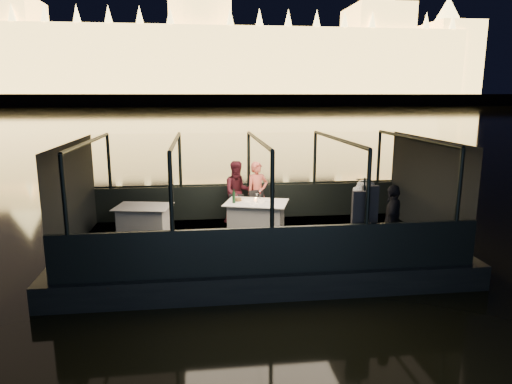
{
  "coord_description": "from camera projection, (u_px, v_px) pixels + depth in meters",
  "views": [
    {
      "loc": [
        -1.27,
        -9.93,
        3.77
      ],
      "look_at": [
        0.0,
        0.4,
        1.55
      ],
      "focal_mm": 32.0,
      "sensor_mm": 36.0,
      "label": 1
    }
  ],
  "objects": [
    {
      "name": "wine_glass_red",
      "position": [
        260.0,
        195.0,
        11.19
      ],
      "size": [
        0.07,
        0.07,
        0.2
      ],
      "primitive_type": null,
      "rotation": [
        0.0,
        0.0,
        0.0
      ],
      "color": "white",
      "rests_on": "dining_table_central"
    },
    {
      "name": "wine_glass_white",
      "position": [
        234.0,
        199.0,
        10.82
      ],
      "size": [
        0.08,
        0.08,
        0.21
      ],
      "primitive_type": null,
      "rotation": [
        0.0,
        0.0,
        -0.16
      ],
      "color": "silver",
      "rests_on": "dining_table_central"
    },
    {
      "name": "cabin_glass_port",
      "position": [
        249.0,
        159.0,
        12.08
      ],
      "size": [
        8.0,
        0.02,
        1.4
      ],
      "primitive_type": null,
      "color": "#99B2B2",
      "rests_on": "gunwale_port"
    },
    {
      "name": "wine_glass_empty",
      "position": [
        257.0,
        198.0,
        10.85
      ],
      "size": [
        0.09,
        0.09,
        0.21
      ],
      "primitive_type": null,
      "rotation": [
        0.0,
        0.0,
        -0.29
      ],
      "color": "silver",
      "rests_on": "dining_table_central"
    },
    {
      "name": "gunwale_starboard",
      "position": [
        272.0,
        250.0,
        8.44
      ],
      "size": [
        8.0,
        0.08,
        0.9
      ],
      "primitive_type": "cube",
      "color": "black",
      "rests_on": "boat_deck"
    },
    {
      "name": "end_wall_fore",
      "position": [
        73.0,
        196.0,
        9.76
      ],
      "size": [
        0.02,
        4.0,
        2.3
      ],
      "primitive_type": null,
      "color": "black",
      "rests_on": "boat_deck"
    },
    {
      "name": "passenger_stripe",
      "position": [
        365.0,
        211.0,
        9.69
      ],
      "size": [
        0.56,
        0.99,
        1.52
      ],
      "primitive_type": "imported",
      "rotation": [
        0.0,
        0.0,
        1.56
      ],
      "color": "silver",
      "rests_on": "boat_deck"
    },
    {
      "name": "chair_port_left",
      "position": [
        237.0,
        209.0,
        11.47
      ],
      "size": [
        0.43,
        0.43,
        0.79
      ],
      "primitive_type": "cube",
      "rotation": [
        0.0,
        0.0,
        -0.16
      ],
      "color": "black",
      "rests_on": "boat_deck"
    },
    {
      "name": "canopy_ribs",
      "position": [
        258.0,
        191.0,
        10.24
      ],
      "size": [
        8.0,
        4.0,
        2.3
      ],
      "primitive_type": null,
      "color": "black",
      "rests_on": "boat_deck"
    },
    {
      "name": "chair_port_right",
      "position": [
        257.0,
        209.0,
        11.52
      ],
      "size": [
        0.54,
        0.54,
        0.89
      ],
      "primitive_type": "cube",
      "rotation": [
        0.0,
        0.0,
        0.4
      ],
      "color": "black",
      "rests_on": "boat_deck"
    },
    {
      "name": "bread_basket",
      "position": [
        238.0,
        199.0,
        10.99
      ],
      "size": [
        0.22,
        0.22,
        0.07
      ],
      "primitive_type": "cylinder",
      "rotation": [
        0.0,
        0.0,
        -0.25
      ],
      "color": "brown",
      "rests_on": "dining_table_central"
    },
    {
      "name": "coat_stand",
      "position": [
        363.0,
        220.0,
        8.81
      ],
      "size": [
        0.5,
        0.4,
        1.73
      ],
      "primitive_type": null,
      "rotation": [
        0.0,
        0.0,
        0.04
      ],
      "color": "black",
      "rests_on": "boat_deck"
    },
    {
      "name": "gunwale_port",
      "position": [
        249.0,
        201.0,
        12.32
      ],
      "size": [
        8.0,
        0.08,
        0.9
      ],
      "primitive_type": "cube",
      "color": "black",
      "rests_on": "boat_deck"
    },
    {
      "name": "cabin_glass_starboard",
      "position": [
        272.0,
        190.0,
        8.2
      ],
      "size": [
        8.0,
        0.02,
        1.4
      ],
      "primitive_type": null,
      "color": "#99B2B2",
      "rests_on": "gunwale_starboard"
    },
    {
      "name": "plate_far",
      "position": [
        240.0,
        198.0,
        11.24
      ],
      "size": [
        0.28,
        0.28,
        0.01
      ],
      "primitive_type": "cylinder",
      "rotation": [
        0.0,
        0.0,
        0.24
      ],
      "color": "silver",
      "rests_on": "dining_table_central"
    },
    {
      "name": "wine_bottle",
      "position": [
        234.0,
        197.0,
        10.76
      ],
      "size": [
        0.09,
        0.09,
        0.34
      ],
      "primitive_type": "cylinder",
      "rotation": [
        0.0,
        0.0,
        -0.26
      ],
      "color": "#12321B",
      "rests_on": "dining_table_central"
    },
    {
      "name": "cabin_roof_glass",
      "position": [
        258.0,
        140.0,
        10.0
      ],
      "size": [
        8.0,
        4.0,
        0.02
      ],
      "primitive_type": null,
      "color": "#99B2B2",
      "rests_on": "boat_deck"
    },
    {
      "name": "end_wall_aft",
      "position": [
        427.0,
        187.0,
        10.71
      ],
      "size": [
        0.02,
        4.0,
        2.3
      ],
      "primitive_type": null,
      "color": "black",
      "rests_on": "boat_deck"
    },
    {
      "name": "amber_candle",
      "position": [
        255.0,
        199.0,
        10.97
      ],
      "size": [
        0.07,
        0.07,
        0.08
      ],
      "primitive_type": "cylinder",
      "rotation": [
        0.0,
        0.0,
        -0.28
      ],
      "color": "#FC923F",
      "rests_on": "dining_table_central"
    },
    {
      "name": "river_water",
      "position": [
        206.0,
        115.0,
        88.23
      ],
      "size": [
        500.0,
        500.0,
        0.0
      ],
      "primitive_type": "plane",
      "color": "black",
      "rests_on": "ground"
    },
    {
      "name": "dining_table_aft",
      "position": [
        144.0,
        218.0,
        10.9
      ],
      "size": [
        1.44,
        1.16,
        0.68
      ],
      "primitive_type": "cube",
      "rotation": [
        0.0,
        0.0,
        -0.19
      ],
      "color": "silver",
      "rests_on": "boat_deck"
    },
    {
      "name": "boat_hull",
      "position": [
        258.0,
        261.0,
        10.58
      ],
      "size": [
        8.6,
        4.4,
        1.0
      ],
      "primitive_type": "cube",
      "color": "black",
      "rests_on": "river_water"
    },
    {
      "name": "person_woman_coral",
      "position": [
        257.0,
        194.0,
        11.78
      ],
      "size": [
        0.67,
        0.54,
        1.6
      ],
      "primitive_type": "imported",
      "rotation": [
        0.0,
        0.0,
        0.32
      ],
      "color": "#CF5C4B",
      "rests_on": "boat_deck"
    },
    {
      "name": "person_man_maroon",
      "position": [
        238.0,
        194.0,
        11.79
      ],
      "size": [
        0.86,
        0.72,
        1.62
      ],
      "primitive_type": "imported",
      "rotation": [
        0.0,
        0.0,
        0.16
      ],
      "color": "#3E111A",
      "rests_on": "boat_deck"
    },
    {
      "name": "embankment",
      "position": [
        202.0,
        101.0,
        214.2
      ],
      "size": [
        400.0,
        140.0,
        6.0
      ],
      "primitive_type": "cube",
      "color": "#423D33",
      "rests_on": "ground"
    },
    {
      "name": "parliament_building",
      "position": [
        200.0,
        27.0,
        174.38
      ],
      "size": [
        220.0,
        32.0,
        60.0
      ],
      "primitive_type": null,
      "color": "#F2D18C",
      "rests_on": "embankment"
    },
    {
      "name": "dining_table_central",
      "position": [
        256.0,
        218.0,
        10.95
      ],
      "size": [
        1.7,
        1.43,
        0.77
      ],
      "primitive_type": "cube",
      "rotation": [
        0.0,
        0.0,
        -0.3
      ],
      "color": "silver",
      "rests_on": "boat_deck"
    },
    {
      "name": "plate_near",
      "position": [
        269.0,
        201.0,
        10.97
      ],
      "size": [
        0.23,
        0.23,
        0.01
      ],
      "primitive_type": "cylinder",
      "rotation": [
        0.0,
        0.0,
        0.0
      ],
      "color": "white",
      "rests_on": "dining_table_central"
    },
    {
      "name": "passenger_dark",
      "position": [
        392.0,
        217.0,
        9.25
      ],
      "size": [
        0.76,
        0.96,
        1.52
      ],
      "primitive_type": "imported",
      "rotation": [
        0.0,
        0.0,
        4.21
      ],
      "color": "black",
      "rests_on": "boat_deck"
    },
    {
      "name": "boat_deck",
      "position": [
        258.0,
        241.0,
        10.48
      ],
      "size": [
        8.0,
        4.0,
        0.04
      ],
      "primitive_type": "cube",
      "color": "black",
      "rests_on": "boat_hull"
    }
  ]
}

